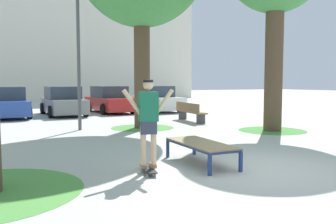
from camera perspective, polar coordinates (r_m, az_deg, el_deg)
name	(u,v)px	position (r m, az deg, el deg)	size (l,w,h in m)	color
ground_plane	(256,170)	(7.55, 13.52, -8.75)	(120.00, 120.00, 0.00)	#B7B5AD
building_facade	(55,21)	(37.55, -17.25, 13.32)	(28.25, 4.00, 15.00)	silver
skate_box	(201,145)	(7.81, 5.17, -5.09)	(0.85, 1.93, 0.46)	navy
skateboard	(149,169)	(7.10, -3.05, -8.84)	(0.39, 0.82, 0.09)	black
skater	(148,117)	(6.94, -3.09, -0.82)	(0.99, 0.37, 1.69)	beige
grass_patch_near_right	(272,130)	(13.64, 15.93, -2.79)	(2.38, 2.38, 0.01)	#47893D
grass_patch_mid_back	(142,128)	(13.93, -4.02, -2.46)	(2.38, 2.38, 0.01)	#519342
car_blue	(7,103)	(19.55, -23.86, 1.23)	(1.96, 4.22, 1.50)	#28479E
car_grey	(63,102)	(19.95, -16.02, 1.51)	(1.96, 4.22, 1.50)	slate
car_red	(110,100)	(21.17, -9.06, 1.81)	(2.01, 4.25, 1.50)	red
car_white	(156,100)	(21.80, -1.88, 1.94)	(2.01, 4.24, 1.50)	silver
park_bench	(190,111)	(16.13, 3.46, 0.10)	(0.72, 2.44, 0.83)	brown
light_post	(78,23)	(13.69, -13.86, 13.33)	(0.36, 0.36, 5.83)	#4C4C51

